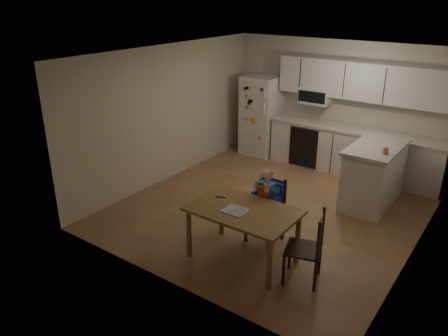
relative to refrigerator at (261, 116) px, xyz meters
name	(u,v)px	position (x,y,z in m)	size (l,w,h in m)	color
room	(290,129)	(1.55, -1.67, 0.40)	(4.52, 5.01, 2.51)	brown
refrigerator	(261,116)	(0.00, 0.00, 0.00)	(0.72, 0.70, 1.70)	silver
kitchen_run	(355,130)	(2.05, 0.09, 0.03)	(3.37, 0.62, 2.15)	silver
kitchen_island	(374,174)	(2.82, -1.03, -0.33)	(0.74, 1.41, 1.04)	silver
red_cup	(386,151)	(3.04, -1.36, 0.24)	(0.08, 0.08, 0.10)	#DE542A
dining_table	(243,216)	(1.97, -3.69, -0.20)	(1.40, 0.90, 0.75)	brown
napkin	(236,210)	(1.92, -3.79, -0.10)	(0.31, 0.27, 0.01)	#B6B7BC
toddler_spoon	(220,197)	(1.52, -3.59, -0.09)	(0.02, 0.02, 0.12)	#2326B7
chair_booster	(267,197)	(1.98, -3.07, -0.18)	(0.44, 0.44, 1.11)	black
chair_side	(312,243)	(2.91, -3.61, -0.31)	(0.52, 0.52, 0.95)	black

